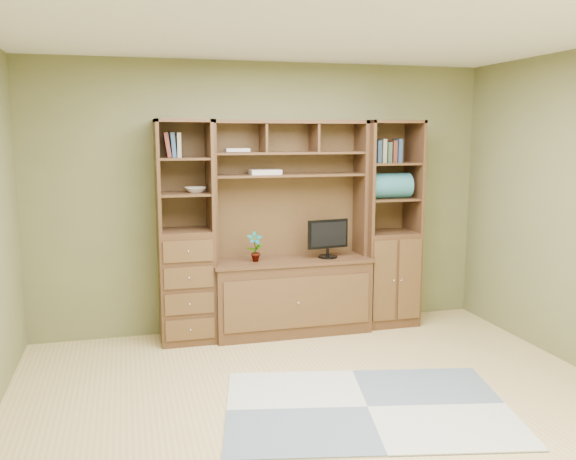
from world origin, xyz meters
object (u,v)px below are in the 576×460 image
object	(u,v)px
center_hutch	(291,229)
right_tower	(389,224)
monitor	(328,232)
left_tower	(185,232)

from	to	relation	value
center_hutch	right_tower	xyz separation A→B (m)	(1.02, 0.04, 0.00)
right_tower	monitor	bearing A→B (deg)	-173.59
center_hutch	left_tower	distance (m)	1.00
left_tower	right_tower	bearing A→B (deg)	0.00
center_hutch	monitor	size ratio (longest dim) A/B	3.99
center_hutch	left_tower	bearing A→B (deg)	177.71
center_hutch	right_tower	bearing A→B (deg)	2.23
center_hutch	right_tower	size ratio (longest dim) A/B	1.00
left_tower	monitor	xyz separation A→B (m)	(1.36, -0.07, -0.04)
center_hutch	right_tower	world-z (taller)	same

